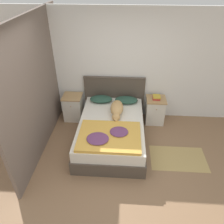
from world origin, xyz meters
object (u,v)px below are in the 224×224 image
Objects in this scene: nightstand_left at (73,107)px; book_stack at (156,97)px; nightstand_right at (155,110)px; pillow_left at (101,99)px; pillow_right at (126,100)px; bed at (111,131)px; dog at (117,109)px.

book_stack is (1.97, 0.02, 0.34)m from nightstand_left.
nightstand_right is 1.31m from pillow_left.
nightstand_left is 1.20× the size of pillow_right.
nightstand_left is at bearing 179.73° from pillow_right.
nightstand_right reaches higher than bed.
pillow_right is at bearing 0.00° from pillow_left.
nightstand_left is at bearing 141.19° from bed.
book_stack is (0.00, 0.02, 0.34)m from nightstand_right.
book_stack is at bearing 2.18° from pillow_right.
pillow_left and pillow_right have the same top height.
pillow_right is (1.28, -0.01, 0.26)m from nightstand_left.
dog is at bearing -151.90° from nightstand_right.
nightstand_left is at bearing 180.00° from nightstand_right.
nightstand_right is at bearing -93.20° from book_stack.
pillow_left is 0.59m from pillow_right.
bed is 1.27m from nightstand_left.
book_stack reaches higher than bed.
nightstand_left reaches higher than bed.
pillow_right reaches higher than nightstand_right.
pillow_right is (0.59, 0.00, 0.00)m from pillow_left.
dog is (0.10, 0.32, 0.37)m from bed.
pillow_right is 0.67× the size of dog.
nightstand_left and nightstand_right have the same top height.
dog is 3.54× the size of book_stack.
dog reaches higher than pillow_right.
book_stack is (0.99, 0.81, 0.41)m from bed.
pillow_left is 0.67× the size of dog.
bed is 0.90m from pillow_left.
bed is 0.90m from pillow_right.
pillow_left is at bearing 180.00° from pillow_right.
pillow_right reaches higher than bed.
dog is (0.39, -0.47, 0.04)m from pillow_left.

